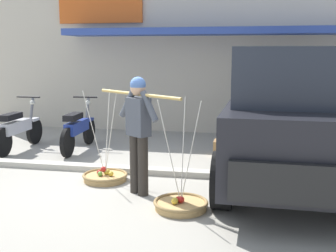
% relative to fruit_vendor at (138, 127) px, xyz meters
% --- Properties ---
extents(ground_plane, '(90.00, 90.00, 0.00)m').
position_rel_fruit_vendor_xyz_m(ground_plane, '(-0.31, 0.32, -0.98)').
color(ground_plane, '#9E998C').
extents(sidewalk_curb, '(20.00, 0.24, 0.10)m').
position_rel_fruit_vendor_xyz_m(sidewalk_curb, '(-0.31, 1.02, -0.93)').
color(sidewalk_curb, '#BAB4A5').
rests_on(sidewalk_curb, ground).
extents(fruit_vendor, '(1.42, 1.03, 1.70)m').
position_rel_fruit_vendor_xyz_m(fruit_vendor, '(0.00, 0.00, 0.00)').
color(fruit_vendor, '#2D2823').
rests_on(fruit_vendor, ground).
extents(fruit_basket_left_side, '(0.72, 0.72, 1.45)m').
position_rel_fruit_vendor_xyz_m(fruit_basket_left_side, '(-0.70, 0.50, -0.90)').
color(fruit_basket_left_side, tan).
rests_on(fruit_basket_left_side, ground).
extents(fruit_basket_right_side, '(0.72, 0.72, 1.45)m').
position_rel_fruit_vendor_xyz_m(fruit_basket_right_side, '(0.70, -0.50, -0.91)').
color(fruit_basket_right_side, tan).
rests_on(fruit_basket_right_side, ground).
extents(motorcycle_nearest_shop, '(0.54, 1.82, 1.09)m').
position_rel_fruit_vendor_xyz_m(motorcycle_nearest_shop, '(-3.18, 2.17, -0.52)').
color(motorcycle_nearest_shop, black).
rests_on(motorcycle_nearest_shop, ground).
extents(motorcycle_second_in_row, '(0.54, 1.82, 1.09)m').
position_rel_fruit_vendor_xyz_m(motorcycle_second_in_row, '(-1.96, 2.40, -0.52)').
color(motorcycle_second_in_row, black).
rests_on(motorcycle_second_in_row, ground).
extents(parked_truck, '(2.24, 4.85, 2.10)m').
position_rel_fruit_vendor_xyz_m(parked_truck, '(2.21, 1.13, 0.15)').
color(parked_truck, black).
rests_on(parked_truck, ground).
extents(storefront_building, '(13.00, 6.00, 4.20)m').
position_rel_fruit_vendor_xyz_m(storefront_building, '(0.62, 7.37, 1.12)').
color(storefront_building, beige).
rests_on(storefront_building, ground).
extents(wooden_crate, '(0.44, 0.36, 0.32)m').
position_rel_fruit_vendor_xyz_m(wooden_crate, '(1.07, 2.48, -0.82)').
color(wooden_crate, olive).
rests_on(wooden_crate, ground).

